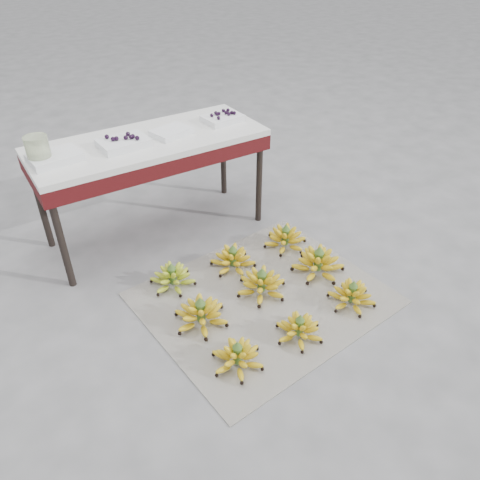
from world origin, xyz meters
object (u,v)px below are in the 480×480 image
bunch_front_left (237,357)px  bunch_mid_left (201,314)px  bunch_front_center (299,329)px  bunch_back_left (173,278)px  tray_far_right (223,118)px  tray_left (123,143)px  tray_right (171,132)px  bunch_front_right (352,296)px  tray_far_left (55,158)px  bunch_mid_center (262,284)px  bunch_mid_right (318,263)px  bunch_back_right (285,239)px  bunch_back_center (233,259)px  vendor_table (150,150)px  newspaper_mat (264,298)px  glass_jar (38,150)px

bunch_front_left → bunch_mid_left: 0.33m
bunch_front_center → bunch_back_left: bunch_back_left is taller
bunch_front_center → tray_far_right: (0.32, 1.25, 0.63)m
tray_left → tray_right: size_ratio=1.09×
bunch_front_left → bunch_mid_left: bunch_mid_left is taller
bunch_front_right → tray_far_left: tray_far_left is taller
bunch_mid_left → bunch_mid_center: size_ratio=0.82×
bunch_back_left → tray_far_left: (-0.38, 0.53, 0.63)m
bunch_front_left → bunch_mid_right: size_ratio=0.67×
tray_right → bunch_front_left: bearing=-104.0°
bunch_mid_center → tray_left: (-0.39, 0.84, 0.62)m
bunch_back_right → bunch_front_left: bearing=-160.2°
tray_left → tray_right: tray_left is taller
bunch_front_center → tray_right: tray_right is taller
bunch_back_left → bunch_front_center: bearing=-79.7°
bunch_front_center → bunch_front_right: (0.39, 0.04, 0.00)m
bunch_mid_center → bunch_mid_right: size_ratio=0.93×
bunch_back_center → tray_far_right: bearing=45.0°
bunch_back_center → tray_left: 0.92m
bunch_back_right → tray_far_right: size_ratio=1.37×
bunch_mid_center → tray_far_right: tray_far_right is taller
tray_far_left → bunch_front_left: bearing=-72.7°
tray_left → tray_far_right: bearing=2.8°
bunch_front_right → bunch_back_right: (0.02, 0.62, 0.00)m
tray_right → tray_far_right: tray_far_right is taller
bunch_mid_left → tray_far_right: (0.69, 0.90, 0.62)m
vendor_table → tray_right: 0.17m
newspaper_mat → bunch_front_left: bunch_front_left is taller
bunch_back_right → tray_far_right: (-0.09, 0.59, 0.62)m
tray_left → glass_jar: size_ratio=1.84×
bunch_front_left → bunch_mid_left: bearing=87.7°
bunch_front_center → glass_jar: 1.63m
bunch_mid_center → tray_right: tray_right is taller
bunch_front_left → tray_right: bearing=71.7°
bunch_front_left → vendor_table: 1.36m
bunch_front_right → bunch_mid_left: bunch_mid_left is taller
newspaper_mat → bunch_mid_center: bunch_mid_center is taller
bunch_back_center → tray_far_right: tray_far_right is taller
bunch_back_right → bunch_front_center: bearing=-142.2°
bunch_mid_center → tray_far_right: bearing=48.1°
bunch_back_right → bunch_mid_left: bearing=-178.4°
bunch_mid_right → newspaper_mat: bearing=159.1°
bunch_front_left → bunch_front_center: (0.35, -0.02, -0.00)m
bunch_mid_left → tray_far_right: bearing=57.1°
glass_jar → bunch_front_center: bearing=-57.0°
newspaper_mat → tray_left: 1.18m
bunch_front_right → bunch_mid_left: (-0.76, 0.31, 0.01)m
glass_jar → bunch_back_left: bearing=-50.4°
newspaper_mat → bunch_mid_left: 0.39m
bunch_mid_right → tray_far_right: tray_far_right is taller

